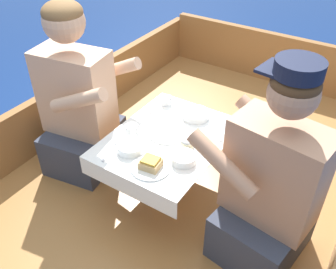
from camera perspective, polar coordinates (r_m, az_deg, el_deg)
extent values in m
plane|color=navy|center=(2.47, 1.47, -11.62)|extent=(60.00, 60.00, 0.00)
cube|color=#9E6B38|center=(2.37, 1.52, -9.42)|extent=(1.93, 3.09, 0.27)
cube|color=#936033|center=(2.66, -15.85, 3.67)|extent=(0.06, 3.09, 0.36)
cube|color=#936033|center=(3.33, 15.68, 11.26)|extent=(1.81, 0.06, 0.41)
cylinder|color=#B2B2B7|center=(2.07, 0.00, -5.11)|extent=(0.07, 0.07, 0.38)
cube|color=#9E6B38|center=(1.94, 0.00, -0.78)|extent=(0.53, 0.70, 0.02)
cube|color=white|center=(1.94, 0.00, -0.52)|extent=(0.56, 0.73, 0.00)
cube|color=white|center=(1.75, -6.47, -7.90)|extent=(0.56, 0.00, 0.10)
cube|color=white|center=(2.22, 5.06, 3.17)|extent=(0.56, 0.00, 0.10)
cube|color=#333847|center=(2.38, -12.56, -1.59)|extent=(0.43, 0.49, 0.26)
cube|color=tan|center=(2.17, -13.87, 6.23)|extent=(0.43, 0.28, 0.49)
sphere|color=tan|center=(2.00, -15.60, 16.22)|extent=(0.22, 0.22, 0.22)
ellipsoid|color=brown|center=(1.99, -15.84, 17.52)|extent=(0.20, 0.20, 0.12)
cylinder|color=tan|center=(2.18, -8.17, 9.73)|extent=(0.34, 0.13, 0.21)
cylinder|color=tan|center=(1.92, -13.52, 5.07)|extent=(0.34, 0.13, 0.21)
cube|color=#333847|center=(1.91, 14.09, -13.90)|extent=(0.42, 0.49, 0.26)
cube|color=tan|center=(1.65, 15.99, -5.66)|extent=(0.43, 0.28, 0.48)
sphere|color=tan|center=(1.42, 18.57, 5.89)|extent=(0.19, 0.19, 0.19)
ellipsoid|color=#472D19|center=(1.40, 18.91, 7.40)|extent=(0.18, 0.18, 0.11)
cylinder|color=tan|center=(1.52, 8.26, -4.43)|extent=(0.34, 0.12, 0.21)
cylinder|color=tan|center=(1.77, 14.86, 1.46)|extent=(0.34, 0.12, 0.21)
cylinder|color=black|center=(1.38, 19.39, 9.52)|extent=(0.18, 0.18, 0.06)
cube|color=black|center=(1.42, 16.02, 9.65)|extent=(0.12, 0.15, 0.01)
cylinder|color=white|center=(1.75, -2.65, -5.04)|extent=(0.19, 0.19, 0.01)
cylinder|color=white|center=(1.97, -0.08, 0.36)|extent=(0.21, 0.21, 0.01)
cube|color=tan|center=(1.74, -2.67, -4.47)|extent=(0.10, 0.09, 0.04)
cube|color=gold|center=(1.72, -2.69, -3.87)|extent=(0.08, 0.08, 0.01)
cylinder|color=white|center=(2.08, 4.28, 3.06)|extent=(0.15, 0.15, 0.04)
cylinder|color=beige|center=(2.08, 4.30, 3.29)|extent=(0.12, 0.12, 0.02)
cylinder|color=white|center=(1.78, 2.40, -3.67)|extent=(0.12, 0.12, 0.04)
cylinder|color=beige|center=(1.77, 2.40, -3.43)|extent=(0.10, 0.10, 0.02)
cylinder|color=white|center=(1.85, -5.73, -1.98)|extent=(0.13, 0.13, 0.04)
cylinder|color=beige|center=(1.84, -5.75, -1.73)|extent=(0.11, 0.11, 0.02)
cylinder|color=white|center=(2.19, -0.22, 5.21)|extent=(0.06, 0.06, 0.05)
torus|color=white|center=(2.17, 0.68, 4.97)|extent=(0.04, 0.01, 0.04)
cylinder|color=#3D2314|center=(2.18, -0.22, 5.55)|extent=(0.05, 0.05, 0.01)
cylinder|color=white|center=(1.95, -5.53, 0.70)|extent=(0.07, 0.07, 0.06)
torus|color=white|center=(1.93, -4.50, 0.35)|extent=(0.04, 0.01, 0.04)
cylinder|color=#3D2314|center=(1.94, -5.56, 1.09)|extent=(0.06, 0.06, 0.01)
cylinder|color=silver|center=(1.86, 3.03, -1.36)|extent=(0.06, 0.06, 0.05)
cylinder|color=beige|center=(1.86, 3.03, -1.36)|extent=(0.07, 0.07, 0.03)
cube|color=silver|center=(1.87, -8.88, -2.47)|extent=(0.06, 0.17, 0.00)
ellipsoid|color=silver|center=(1.92, -8.04, -1.16)|extent=(0.04, 0.02, 0.01)
cube|color=silver|center=(2.00, 8.27, 0.46)|extent=(0.07, 0.16, 0.00)
cube|color=silver|center=(2.07, -2.35, 2.32)|extent=(0.11, 0.14, 0.00)
ellipsoid|color=silver|center=(2.13, -2.46, 3.43)|extent=(0.04, 0.02, 0.01)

